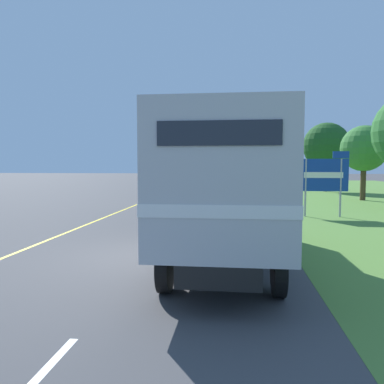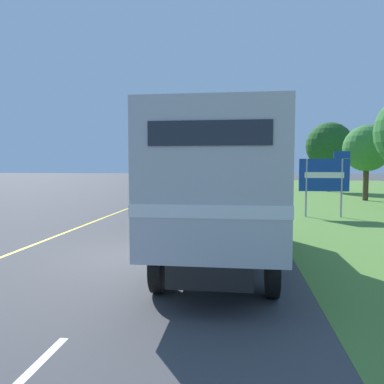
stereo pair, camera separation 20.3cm
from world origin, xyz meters
name	(u,v)px [view 1 (the left image)]	position (x,y,z in m)	size (l,w,h in m)	color
ground_plane	(151,256)	(0.00, 0.00, 0.00)	(200.00, 200.00, 0.00)	#444447
edge_line_yellow	(158,196)	(-3.70, 18.60, 0.00)	(0.12, 65.89, 0.01)	yellow
centre_dash_near	(156,251)	(0.00, 0.64, 0.00)	(0.12, 2.60, 0.01)	white
centre_dash_mid_a	(187,218)	(0.00, 7.24, 0.00)	(0.12, 2.60, 0.01)	white
centre_dash_mid_b	(200,203)	(0.00, 13.84, 0.00)	(0.12, 2.60, 0.01)	white
centre_dash_far	(208,195)	(0.00, 20.44, 0.00)	(0.12, 2.60, 0.01)	white
centre_dash_farthest	(213,190)	(0.00, 27.04, 0.00)	(0.12, 2.60, 0.01)	white
horse_trailer_truck	(225,184)	(1.91, -0.25, 1.91)	(2.41, 7.96, 3.38)	black
lead_car_white	(173,188)	(-1.67, 13.38, 0.95)	(1.80, 4.06, 1.87)	black
lead_car_white_ahead	(233,181)	(1.99, 24.05, 0.95)	(1.80, 4.11, 1.87)	black
lead_car_black_ahead	(204,176)	(-2.09, 41.50, 0.90)	(1.80, 4.41, 1.76)	black
highway_sign	(324,176)	(6.19, 8.26, 1.87)	(2.22, 0.09, 2.99)	#9E9EA3
roadside_tree_mid	(364,149)	(10.74, 16.99, 3.47)	(3.08, 3.08, 5.03)	#4C3823
roadside_tree_far	(326,146)	(10.28, 25.58, 4.11)	(4.12, 4.12, 6.18)	#4C3823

